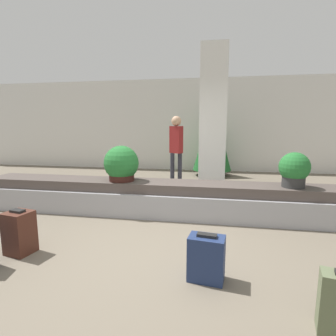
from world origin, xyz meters
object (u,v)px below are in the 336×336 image
pillar (213,125)px  suitcase_1 (206,258)px  suitcase_2 (20,232)px  potted_plant_0 (121,164)px  traveler_0 (176,144)px  potted_plant_1 (294,170)px  decorated_tree (213,137)px

pillar → suitcase_1: 3.43m
suitcase_2 → potted_plant_0: 1.97m
suitcase_1 → traveler_0: (-0.93, 4.22, 0.88)m
pillar → potted_plant_1: size_ratio=5.61×
potted_plant_1 → potted_plant_0: bearing=180.0°
suitcase_1 → decorated_tree: size_ratio=0.22×
suitcase_1 → decorated_tree: (-0.01, 5.89, 1.00)m
suitcase_2 → potted_plant_0: (0.71, 1.73, 0.62)m
potted_plant_1 → traveler_0: 3.24m
pillar → suitcase_2: (-2.31, -2.96, -1.33)m
suitcase_1 → potted_plant_0: 2.57m
suitcase_1 → suitcase_2: 2.31m
suitcase_2 → decorated_tree: size_ratio=0.24×
potted_plant_1 → decorated_tree: bearing=108.5°
potted_plant_0 → traveler_0: size_ratio=0.35×
pillar → potted_plant_1: bearing=-43.1°
suitcase_2 → potted_plant_1: (3.63, 1.73, 0.61)m
potted_plant_1 → decorated_tree: size_ratio=0.25×
suitcase_2 → traveler_0: bearing=81.8°
suitcase_2 → decorated_tree: bearing=78.7°
potted_plant_1 → suitcase_2: bearing=-154.6°
potted_plant_0 → decorated_tree: size_ratio=0.28×
potted_plant_0 → decorated_tree: 4.30m
suitcase_1 → potted_plant_1: (1.33, 1.91, 0.64)m
suitcase_2 → potted_plant_0: bearing=78.1°
potted_plant_0 → decorated_tree: decorated_tree is taller
pillar → potted_plant_1: (1.32, -1.24, -0.72)m
traveler_0 → decorated_tree: bearing=-88.2°
potted_plant_0 → potted_plant_1: (2.91, -0.00, -0.01)m
potted_plant_1 → traveler_0: (-2.25, 2.32, 0.23)m
decorated_tree → potted_plant_1: bearing=-71.5°
potted_plant_0 → potted_plant_1: potted_plant_0 is taller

